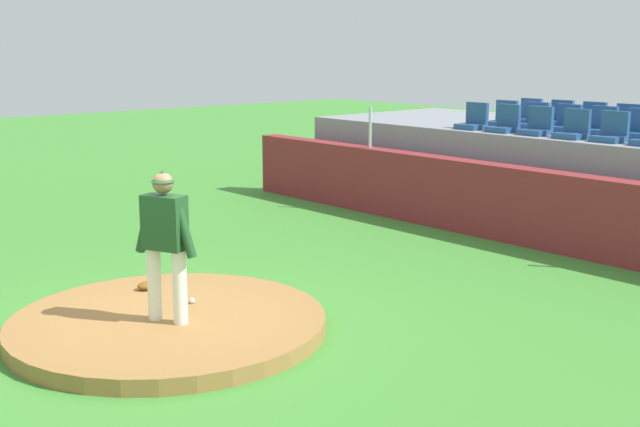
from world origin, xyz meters
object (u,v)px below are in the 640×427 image
(stadium_chair_6, at_px, (503,118))
(stadium_chair_9, at_px, (601,126))
(stadium_chair_3, at_px, (573,129))
(stadium_chair_14, at_px, (592,120))
(stadium_chair_1, at_px, (505,123))
(stadium_chair_13, at_px, (559,118))
(stadium_chair_0, at_px, (474,121))
(stadium_chair_8, at_px, (566,123))
(stadium_chair_7, at_px, (534,120))
(pitcher, at_px, (165,235))
(stadium_chair_10, at_px, (638,129))
(stadium_chair_2, at_px, (537,126))
(baseball, at_px, (192,301))
(stadium_chair_12, at_px, (528,115))
(stadium_chair_4, at_px, (611,132))
(fielding_glove, at_px, (149,285))
(stadium_chair_15, at_px, (626,123))

(stadium_chair_6, height_order, stadium_chair_9, same)
(stadium_chair_3, height_order, stadium_chair_9, same)
(stadium_chair_9, xyz_separation_m, stadium_chair_14, (-0.71, 0.88, 0.00))
(stadium_chair_1, xyz_separation_m, stadium_chair_13, (-0.03, 1.83, 0.00))
(stadium_chair_0, bearing_deg, stadium_chair_8, -147.23)
(stadium_chair_7, xyz_separation_m, stadium_chair_14, (0.68, 0.89, 0.00))
(stadium_chair_0, bearing_deg, stadium_chair_7, -127.86)
(pitcher, distance_m, stadium_chair_10, 8.85)
(pitcher, xyz_separation_m, stadium_chair_14, (-0.50, 9.70, 0.67))
(stadium_chair_2, bearing_deg, stadium_chair_13, -68.73)
(baseball, relative_size, stadium_chair_1, 0.15)
(stadium_chair_8, bearing_deg, stadium_chair_0, 32.77)
(baseball, bearing_deg, stadium_chair_1, 96.33)
(stadium_chair_9, bearing_deg, stadium_chair_12, -22.11)
(stadium_chair_12, xyz_separation_m, stadium_chair_13, (0.71, 0.03, 0.00))
(stadium_chair_0, height_order, stadium_chair_13, same)
(stadium_chair_3, xyz_separation_m, stadium_chair_4, (0.68, 0.04, 0.00))
(fielding_glove, distance_m, stadium_chair_9, 8.64)
(stadium_chair_1, distance_m, stadium_chair_7, 0.93)
(pitcher, relative_size, stadium_chair_9, 3.49)
(stadium_chair_7, distance_m, stadium_chair_9, 1.39)
(pitcher, distance_m, stadium_chair_14, 9.74)
(stadium_chair_6, bearing_deg, stadium_chair_12, -88.20)
(fielding_glove, distance_m, stadium_chair_10, 8.75)
(stadium_chair_0, distance_m, stadium_chair_15, 2.78)
(stadium_chair_8, relative_size, stadium_chair_12, 1.00)
(stadium_chair_8, height_order, stadium_chair_9, same)
(stadium_chair_14, bearing_deg, stadium_chair_1, 69.36)
(stadium_chair_9, distance_m, stadium_chair_15, 0.85)
(stadium_chair_9, bearing_deg, baseball, 85.95)
(pitcher, distance_m, stadium_chair_13, 9.81)
(stadium_chair_1, bearing_deg, stadium_chair_3, 179.95)
(baseball, bearing_deg, stadium_chair_4, 80.14)
(stadium_chair_13, xyz_separation_m, stadium_chair_15, (1.43, -0.04, 0.00))
(fielding_glove, bearing_deg, stadium_chair_3, -1.42)
(stadium_chair_2, relative_size, stadium_chair_7, 1.00)
(stadium_chair_4, relative_size, stadium_chair_15, 1.00)
(stadium_chair_2, relative_size, stadium_chair_3, 1.00)
(stadium_chair_12, distance_m, stadium_chair_15, 2.14)
(stadium_chair_10, xyz_separation_m, stadium_chair_15, (-0.70, 0.89, 0.00))
(stadium_chair_14, bearing_deg, stadium_chair_6, 32.62)
(stadium_chair_13, bearing_deg, stadium_chair_10, 156.41)
(stadium_chair_15, bearing_deg, stadium_chair_12, -0.33)
(stadium_chair_2, height_order, stadium_chair_9, same)
(fielding_glove, bearing_deg, stadium_chair_12, 13.98)
(stadium_chair_0, relative_size, stadium_chair_10, 1.00)
(stadium_chair_6, relative_size, stadium_chair_10, 1.00)
(stadium_chair_0, height_order, stadium_chair_3, same)
(stadium_chair_2, relative_size, stadium_chair_6, 1.00)
(pitcher, height_order, stadium_chair_15, stadium_chair_15)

